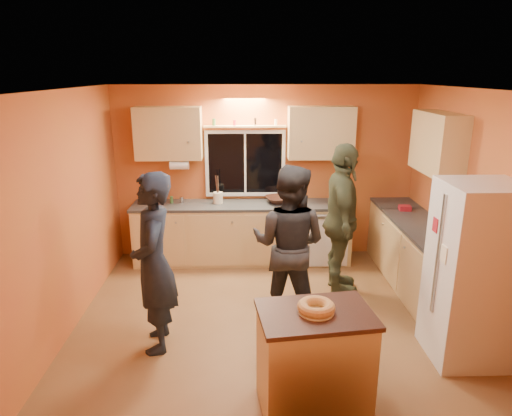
{
  "coord_description": "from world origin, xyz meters",
  "views": [
    {
      "loc": [
        -0.33,
        -4.77,
        2.77
      ],
      "look_at": [
        -0.18,
        0.4,
        1.22
      ],
      "focal_mm": 32.0,
      "sensor_mm": 36.0,
      "label": 1
    }
  ],
  "objects_px": {
    "refrigerator": "(474,274)",
    "person_left": "(154,263)",
    "person_center": "(289,245)",
    "island": "(314,359)",
    "person_right": "(341,220)"
  },
  "relations": [
    {
      "from": "refrigerator",
      "to": "person_left",
      "type": "bearing_deg",
      "value": 175.1
    },
    {
      "from": "person_center",
      "to": "refrigerator",
      "type": "bearing_deg",
      "value": 177.64
    },
    {
      "from": "island",
      "to": "person_center",
      "type": "relative_size",
      "value": 0.55
    },
    {
      "from": "refrigerator",
      "to": "person_center",
      "type": "distance_m",
      "value": 1.89
    },
    {
      "from": "person_center",
      "to": "person_left",
      "type": "bearing_deg",
      "value": 43.1
    },
    {
      "from": "island",
      "to": "person_center",
      "type": "distance_m",
      "value": 1.55
    },
    {
      "from": "person_center",
      "to": "person_right",
      "type": "relative_size",
      "value": 0.93
    },
    {
      "from": "person_center",
      "to": "person_right",
      "type": "xyz_separation_m",
      "value": [
        0.73,
        0.65,
        0.06
      ]
    },
    {
      "from": "refrigerator",
      "to": "person_left",
      "type": "height_order",
      "value": "person_left"
    },
    {
      "from": "island",
      "to": "person_right",
      "type": "distance_m",
      "value": 2.29
    },
    {
      "from": "person_left",
      "to": "person_center",
      "type": "xyz_separation_m",
      "value": [
        1.41,
        0.53,
        -0.02
      ]
    },
    {
      "from": "island",
      "to": "person_left",
      "type": "distance_m",
      "value": 1.83
    },
    {
      "from": "person_left",
      "to": "person_center",
      "type": "relative_size",
      "value": 1.02
    },
    {
      "from": "island",
      "to": "person_left",
      "type": "relative_size",
      "value": 0.54
    },
    {
      "from": "person_center",
      "to": "person_right",
      "type": "height_order",
      "value": "person_right"
    }
  ]
}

